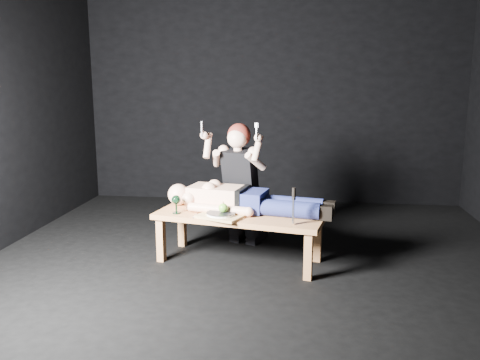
{
  "coord_description": "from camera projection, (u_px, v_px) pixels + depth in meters",
  "views": [
    {
      "loc": [
        0.38,
        -4.15,
        1.62
      ],
      "look_at": [
        -0.15,
        0.16,
        0.75
      ],
      "focal_mm": 36.89,
      "sensor_mm": 36.0,
      "label": 1
    }
  ],
  "objects": [
    {
      "name": "carving_knife",
      "position": [
        294.0,
        206.0,
        4.07
      ],
      "size": [
        0.05,
        0.05,
        0.31
      ],
      "primitive_type": null,
      "rotation": [
        0.0,
        0.0,
        -0.2
      ],
      "color": "#B2B2B7",
      "rests_on": "table"
    },
    {
      "name": "kneeling_woman",
      "position": [
        243.0,
        183.0,
        4.89
      ],
      "size": [
        0.87,
        0.92,
        1.27
      ],
      "primitive_type": null,
      "rotation": [
        0.0,
        0.0,
        -0.3
      ],
      "color": "black",
      "rests_on": "ground"
    },
    {
      "name": "apple",
      "position": [
        223.0,
        208.0,
        4.31
      ],
      "size": [
        0.08,
        0.08,
        0.08
      ],
      "primitive_type": "sphere",
      "color": "#52AB1E",
      "rests_on": "plate"
    },
    {
      "name": "plate",
      "position": [
        221.0,
        214.0,
        4.31
      ],
      "size": [
        0.33,
        0.33,
        0.02
      ],
      "primitive_type": "cylinder",
      "rotation": [
        0.0,
        0.0,
        -0.4
      ],
      "color": "white",
      "rests_on": "serving_tray"
    },
    {
      "name": "fork_flat",
      "position": [
        195.0,
        216.0,
        4.37
      ],
      "size": [
        0.02,
        0.16,
        0.01
      ],
      "primitive_type": "cube",
      "rotation": [
        0.0,
        0.0,
        0.01
      ],
      "color": "#B2B2B7",
      "rests_on": "table"
    },
    {
      "name": "table",
      "position": [
        239.0,
        238.0,
        4.48
      ],
      "size": [
        1.59,
        0.85,
        0.45
      ],
      "primitive_type": "cube",
      "rotation": [
        0.0,
        0.0,
        -0.2
      ],
      "color": "#B17941",
      "rests_on": "ground"
    },
    {
      "name": "goblet",
      "position": [
        176.0,
        204.0,
        4.43
      ],
      "size": [
        0.1,
        0.1,
        0.17
      ],
      "primitive_type": null,
      "rotation": [
        0.0,
        0.0,
        -0.2
      ],
      "color": "black",
      "rests_on": "table"
    },
    {
      "name": "back_wall",
      "position": [
        272.0,
        91.0,
        6.54
      ],
      "size": [
        5.0,
        0.0,
        5.0
      ],
      "primitive_type": "plane",
      "rotation": [
        1.57,
        0.0,
        0.0
      ],
      "color": "black",
      "rests_on": "ground"
    },
    {
      "name": "ground",
      "position": [
        254.0,
        266.0,
        4.41
      ],
      "size": [
        5.0,
        5.0,
        0.0
      ],
      "primitive_type": "plane",
      "color": "black",
      "rests_on": "ground"
    },
    {
      "name": "lying_man",
      "position": [
        248.0,
        197.0,
        4.5
      ],
      "size": [
        1.55,
        0.74,
        0.26
      ],
      "primitive_type": null,
      "rotation": [
        0.0,
        0.0,
        -0.2
      ],
      "color": "#E9B694",
      "rests_on": "table"
    },
    {
      "name": "knife_flat",
      "position": [
        242.0,
        218.0,
        4.28
      ],
      "size": [
        0.09,
        0.14,
        0.01
      ],
      "primitive_type": "cube",
      "rotation": [
        0.0,
        0.0,
        -0.53
      ],
      "color": "#B2B2B7",
      "rests_on": "table"
    },
    {
      "name": "spoon_flat",
      "position": [
        241.0,
        217.0,
        4.33
      ],
      "size": [
        0.07,
        0.15,
        0.01
      ],
      "primitive_type": "cube",
      "rotation": [
        0.0,
        0.0,
        0.36
      ],
      "color": "#B2B2B7",
      "rests_on": "table"
    },
    {
      "name": "serving_tray",
      "position": [
        221.0,
        216.0,
        4.32
      ],
      "size": [
        0.46,
        0.4,
        0.02
      ],
      "primitive_type": "cube",
      "rotation": [
        0.0,
        0.0,
        -0.4
      ],
      "color": "tan",
      "rests_on": "table"
    }
  ]
}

